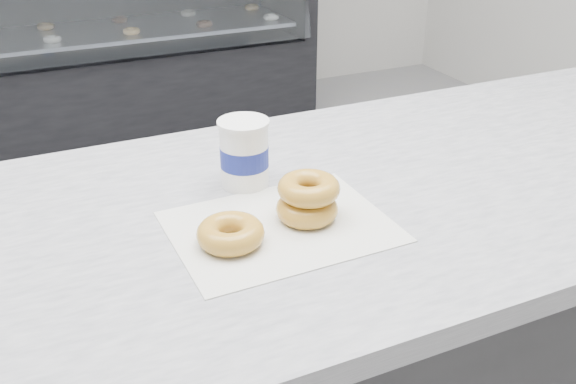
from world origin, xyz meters
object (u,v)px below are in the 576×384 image
at_px(display_case, 90,49).
at_px(coffee_cup, 244,153).
at_px(donut_stack, 308,198).
at_px(donut_single, 231,233).

xyz_separation_m(display_case, coffee_cup, (-0.10, -2.63, 0.47)).
height_order(display_case, donut_stack, display_case).
relative_size(donut_single, coffee_cup, 0.85).
bearing_deg(coffee_cup, display_case, 92.05).
xyz_separation_m(display_case, donut_stack, (-0.06, -2.78, 0.45)).
height_order(donut_single, coffee_cup, coffee_cup).
xyz_separation_m(donut_stack, coffee_cup, (-0.05, 0.16, 0.03)).
distance_m(donut_single, coffee_cup, 0.21).
xyz_separation_m(display_case, donut_single, (-0.19, -2.81, 0.43)).
bearing_deg(display_case, donut_stack, -91.13).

